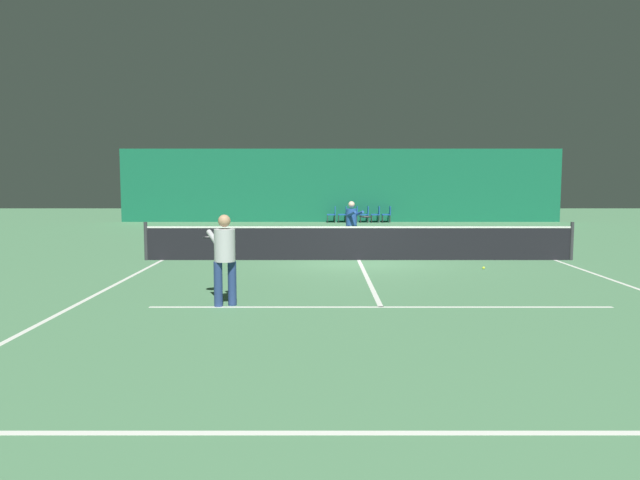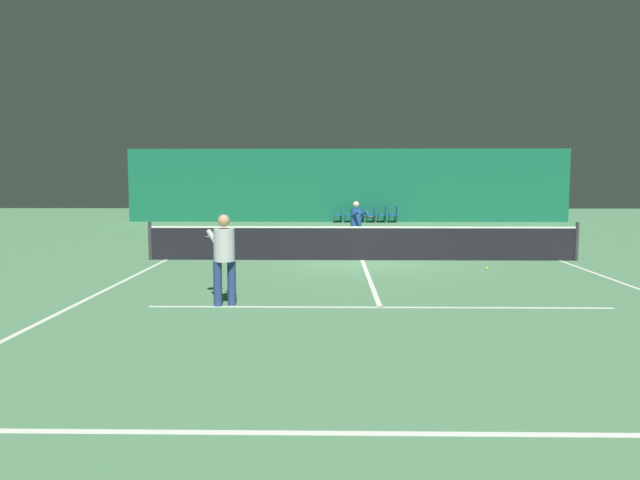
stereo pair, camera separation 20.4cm
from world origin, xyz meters
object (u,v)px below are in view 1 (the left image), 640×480
courtside_chair_0 (334,213)px  courtside_chair_1 (345,213)px  player_near (225,253)px  courtside_chair_4 (378,213)px  courtside_chair_2 (356,213)px  tennis_net (360,242)px  player_far (353,221)px  courtside_chair_5 (389,213)px  courtside_chair_3 (367,213)px  tennis_ball (485,268)px

courtside_chair_0 → courtside_chair_1: same height
player_near → courtside_chair_4: (4.64, 21.04, -0.47)m
courtside_chair_2 → courtside_chair_4: bearing=90.0°
tennis_net → player_far: player_far is taller
courtside_chair_2 → courtside_chair_4: 1.13m
courtside_chair_0 → courtside_chair_5: bearing=90.0°
player_near → courtside_chair_5: bearing=-37.7°
player_far → courtside_chair_1: player_far is taller
courtside_chair_3 → courtside_chair_4: bearing=90.0°
courtside_chair_4 → tennis_net: bearing=-7.1°
courtside_chair_0 → courtside_chair_2: bearing=90.0°
courtside_chair_3 → tennis_net: bearing=-4.9°
courtside_chair_1 → courtside_chair_5: bearing=90.0°
courtside_chair_0 → courtside_chair_1: 0.57m
player_near → tennis_net: bearing=-47.9°
player_far → courtside_chair_0: bearing=155.2°
player_near → courtside_chair_1: bearing=-31.7°
courtside_chair_2 → courtside_chair_3: bearing=90.0°
courtside_chair_0 → tennis_ball: 16.92m
courtside_chair_4 → courtside_chair_5: 0.57m
tennis_net → courtside_chair_4: (1.84, 14.81, -0.03)m
player_near → player_far: (2.76, 9.15, -0.06)m
tennis_ball → tennis_net: bearing=150.1°
courtside_chair_0 → courtside_chair_4: (2.27, 0.00, 0.00)m
courtside_chair_3 → courtside_chair_5: 1.13m
tennis_ball → courtside_chair_0: bearing=101.8°
courtside_chair_0 → courtside_chair_3: same height
tennis_net → tennis_ball: bearing=-29.9°
courtside_chair_0 → courtside_chair_1: bearing=90.0°
courtside_chair_2 → courtside_chair_3: size_ratio=1.00×
courtside_chair_0 → courtside_chair_4: size_ratio=1.00×
player_near → courtside_chair_4: 21.55m
courtside_chair_3 → courtside_chair_5: bearing=90.0°
courtside_chair_3 → tennis_ball: (1.77, -16.56, -0.45)m
courtside_chair_5 → courtside_chair_2: bearing=-90.0°
courtside_chair_0 → courtside_chair_5: size_ratio=1.00×
player_near → courtside_chair_0: bearing=-30.2°
courtside_chair_5 → player_near: bearing=-13.9°
player_far → courtside_chair_5: bearing=141.7°
player_near → tennis_ball: player_near is taller
courtside_chair_3 → courtside_chair_5: (1.13, 0.00, 0.00)m
tennis_net → tennis_ball: (3.04, -1.75, -0.48)m
courtside_chair_1 → courtside_chair_4: bearing=90.0°
tennis_net → courtside_chair_5: bearing=80.8°
courtside_chair_3 → player_near: bearing=-11.0°
player_near → courtside_chair_5: (5.21, 21.04, -0.47)m
courtside_chair_3 → courtside_chair_5: size_ratio=1.00×
courtside_chair_3 → courtside_chair_4: size_ratio=1.00×
player_far → courtside_chair_2: player_far is taller
courtside_chair_0 → courtside_chair_3: (1.70, 0.00, 0.00)m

